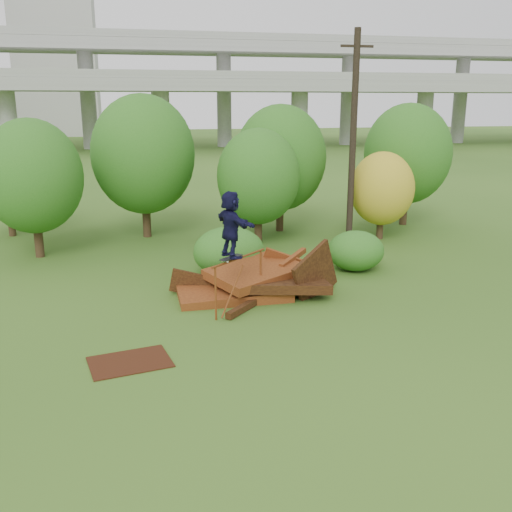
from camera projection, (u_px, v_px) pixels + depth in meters
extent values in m
plane|color=#2D5116|center=(300.00, 329.00, 15.73)|extent=(240.00, 240.00, 0.00)
cube|color=#4C1F0D|center=(233.00, 291.00, 18.33)|extent=(3.54, 2.18, 0.59)
cube|color=black|center=(280.00, 283.00, 18.30)|extent=(3.11, 2.11, 0.58)
cube|color=#4C1F0D|center=(256.00, 272.00, 18.55)|extent=(3.55, 3.14, 0.62)
cube|color=black|center=(315.00, 276.00, 18.29)|extent=(1.98, 1.43, 2.25)
cube|color=#4C1F0D|center=(279.00, 268.00, 19.56)|extent=(1.43, 0.86, 1.51)
cube|color=black|center=(194.00, 284.00, 18.41)|extent=(1.62, 0.55, 1.07)
cube|color=black|center=(250.00, 304.00, 17.28)|extent=(1.79, 1.86, 0.20)
cube|color=#4C1F0D|center=(293.00, 258.00, 19.25)|extent=(1.26, 1.26, 0.39)
cylinder|color=brown|center=(216.00, 294.00, 16.16)|extent=(0.06, 0.06, 1.59)
cylinder|color=brown|center=(261.00, 275.00, 17.95)|extent=(0.06, 0.06, 1.59)
cylinder|color=brown|center=(239.00, 258.00, 16.84)|extent=(1.93, 1.78, 0.06)
cube|color=black|center=(231.00, 257.00, 16.51)|extent=(0.78, 0.74, 0.03)
cylinder|color=beige|center=(227.00, 262.00, 16.23)|extent=(0.07, 0.06, 0.06)
cylinder|color=beige|center=(222.00, 261.00, 16.34)|extent=(0.07, 0.06, 0.06)
cylinder|color=beige|center=(240.00, 257.00, 16.72)|extent=(0.07, 0.06, 0.06)
cylinder|color=beige|center=(235.00, 256.00, 16.82)|extent=(0.07, 0.06, 0.06)
imported|color=black|center=(231.00, 224.00, 16.26)|extent=(1.17, 1.87, 1.93)
cube|color=#36180B|center=(130.00, 362.00, 13.68)|extent=(2.11, 1.68, 0.03)
cylinder|color=black|center=(38.00, 235.00, 22.80)|extent=(0.35, 0.35, 1.79)
ellipsoid|color=#1E5115|center=(32.00, 176.00, 22.19)|extent=(3.89, 3.89, 4.48)
cylinder|color=black|center=(146.00, 215.00, 26.22)|extent=(0.38, 0.38, 2.04)
ellipsoid|color=#1E5115|center=(143.00, 154.00, 25.50)|extent=(4.63, 4.63, 5.32)
cylinder|color=black|center=(258.00, 226.00, 24.89)|extent=(0.34, 0.34, 1.64)
ellipsoid|color=#1E5115|center=(258.00, 177.00, 24.32)|extent=(3.56, 3.56, 4.09)
cylinder|color=black|center=(280.00, 212.00, 27.47)|extent=(0.36, 0.36, 1.89)
ellipsoid|color=#1E5115|center=(280.00, 158.00, 26.80)|extent=(4.31, 4.31, 4.96)
cylinder|color=black|center=(380.00, 225.00, 25.94)|extent=(0.31, 0.31, 1.23)
ellipsoid|color=#A58C19|center=(382.00, 189.00, 25.50)|extent=(2.86, 2.86, 3.29)
cylinder|color=black|center=(404.00, 206.00, 28.88)|extent=(0.37, 0.37, 1.95)
ellipsoid|color=#1E5115|center=(407.00, 154.00, 28.21)|extent=(4.29, 4.29, 4.94)
cylinder|color=black|center=(11.00, 221.00, 26.46)|extent=(0.32, 0.32, 1.45)
ellipsoid|color=#1E5115|center=(6.00, 179.00, 25.95)|extent=(3.24, 3.24, 3.73)
ellipsoid|color=#1E5115|center=(229.00, 252.00, 20.32)|extent=(2.56, 2.37, 1.78)
ellipsoid|color=#1E5115|center=(356.00, 251.00, 21.03)|extent=(2.10, 1.92, 1.49)
cylinder|color=black|center=(353.00, 140.00, 24.13)|extent=(0.28, 0.28, 8.96)
cube|color=black|center=(357.00, 46.00, 23.14)|extent=(1.40, 0.10, 0.10)
cube|color=gray|center=(160.00, 86.00, 70.16)|extent=(160.00, 9.00, 1.40)
cube|color=gray|center=(155.00, 47.00, 74.51)|extent=(160.00, 9.00, 1.40)
cylinder|color=gray|center=(8.00, 120.00, 67.42)|extent=(2.20, 2.20, 8.00)
cylinder|color=gray|center=(161.00, 119.00, 71.21)|extent=(2.20, 2.20, 8.00)
cylinder|color=gray|center=(299.00, 118.00, 74.99)|extent=(2.20, 2.20, 8.00)
cube|color=#9E9E99|center=(57.00, 57.00, 104.79)|extent=(14.00, 14.00, 28.00)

